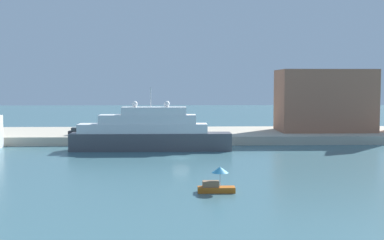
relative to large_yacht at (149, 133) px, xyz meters
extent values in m
plane|color=#3D6670|center=(5.48, -9.46, -3.04)|extent=(400.00, 400.00, 0.00)
cube|color=#B7AD99|center=(5.48, 18.12, -2.22)|extent=(110.00, 23.16, 1.66)
cube|color=#4C4C51|center=(0.34, 0.00, -1.51)|extent=(28.02, 4.25, 3.07)
cube|color=white|center=(-1.06, 0.00, 0.83)|extent=(22.41, 3.91, 1.62)
cube|color=white|center=(-0.22, 0.00, 2.43)|extent=(16.81, 3.57, 1.58)
cube|color=white|center=(0.90, 0.00, 3.90)|extent=(11.21, 3.23, 1.35)
cylinder|color=silver|center=(0.34, 0.00, 6.28)|extent=(0.16, 0.16, 3.42)
sphere|color=white|center=(3.15, 0.00, 5.10)|extent=(1.04, 1.04, 1.04)
sphere|color=white|center=(-2.46, 0.00, 5.10)|extent=(1.04, 1.04, 1.04)
cube|color=#C66019|center=(9.04, -34.61, -2.74)|extent=(3.99, 1.31, 0.61)
cube|color=#8C6647|center=(8.44, -34.61, -2.12)|extent=(1.76, 1.05, 0.63)
cylinder|color=#B2B2B2|center=(9.44, -34.61, -1.68)|extent=(0.06, 0.06, 1.52)
cone|color=teal|center=(9.44, -34.61, -0.60)|extent=(1.82, 1.82, 0.64)
cube|color=#9E664C|center=(36.23, 17.80, 5.11)|extent=(19.50, 11.07, 13.00)
cube|color=black|center=(-14.27, 10.51, -0.96)|extent=(3.87, 1.78, 0.85)
cube|color=#262D33|center=(-14.46, 10.51, -0.22)|extent=(2.32, 1.60, 0.64)
cylinder|color=#4C4C4C|center=(-10.28, 15.66, -0.65)|extent=(0.36, 0.36, 1.48)
sphere|color=tan|center=(-10.28, 15.66, 0.21)|extent=(0.24, 0.24, 0.24)
cylinder|color=black|center=(6.43, 8.20, -1.05)|extent=(0.47, 0.47, 0.68)
camera|label=1|loc=(4.75, -87.38, 8.50)|focal=46.85mm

